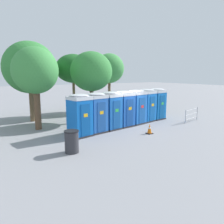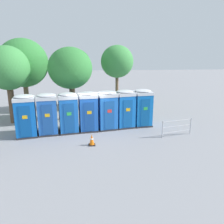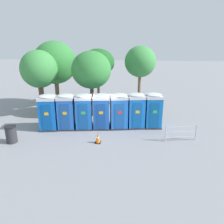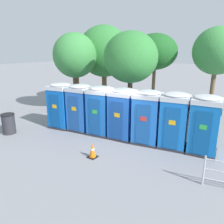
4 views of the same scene
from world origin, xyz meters
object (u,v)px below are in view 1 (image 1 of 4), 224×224
portapotty_3 (124,108)px  street_tree_2 (91,72)px  portapotty_5 (147,105)px  street_tree_3 (30,68)px  trash_can (72,142)px  traffic_cone (150,129)px  portapotty_1 (96,112)px  street_tree_4 (109,69)px  portapotty_2 (111,110)px  street_tree_1 (73,69)px  street_tree_0 (35,71)px  portapotty_4 (136,107)px  portapotty_0 (80,115)px  portapotty_6 (157,104)px  event_barrier (192,114)px

portapotty_3 → street_tree_2: size_ratio=0.47×
portapotty_5 → street_tree_3: size_ratio=0.41×
trash_can → traffic_cone: bearing=4.9°
portapotty_1 → street_tree_4: bearing=52.0°
trash_can → portapotty_2: bearing=34.9°
street_tree_4 → street_tree_2: bearing=-136.9°
street_tree_2 → street_tree_1: bearing=90.1°
street_tree_2 → portapotty_3: bearing=-66.4°
portapotty_5 → street_tree_3: street_tree_3 is taller
street_tree_2 → street_tree_3: 4.68m
trash_can → street_tree_1: bearing=65.9°
portapotty_2 → street_tree_4: bearing=58.5°
portapotty_2 → street_tree_0: size_ratio=0.47×
street_tree_2 → portapotty_4: bearing=-46.0°
portapotty_3 → traffic_cone: portapotty_3 is taller
portapotty_1 → street_tree_1: size_ratio=0.47×
portapotty_0 → portapotty_4: bearing=9.1°
street_tree_4 → portapotty_1: bearing=-128.0°
portapotty_0 → portapotty_2: 2.51m
portapotty_3 → street_tree_3: 7.86m
portapotty_0 → portapotty_2: bearing=9.8°
portapotty_6 → street_tree_1: (-4.90, 5.53, 2.85)m
portapotty_3 → portapotty_6: (3.72, 0.59, -0.00)m
portapotty_6 → traffic_cone: (-3.59, -3.09, -0.97)m
portapotty_0 → street_tree_2: bearing=52.4°
portapotty_3 → street_tree_0: 6.45m
portapotty_4 → portapotty_5: bearing=10.6°
portapotty_0 → portapotty_6: bearing=9.1°
portapotty_2 → portapotty_6: 5.02m
street_tree_3 → street_tree_4: 7.96m
portapotty_3 → portapotty_5: bearing=9.8°
portapotty_1 → portapotty_5: (4.96, 0.78, -0.00)m
street_tree_4 → event_barrier: size_ratio=2.82×
portapotty_0 → street_tree_2: (2.54, 3.30, 2.57)m
portapotty_3 → traffic_cone: (0.13, -2.50, -0.97)m
trash_can → street_tree_2: bearing=54.3°
portapotty_6 → portapotty_0: bearing=-170.9°
portapotty_3 → event_barrier: (5.32, -1.65, -0.72)m
portapotty_5 → street_tree_4: (0.32, 5.99, 2.92)m
trash_can → event_barrier: 10.64m
street_tree_0 → traffic_cone: size_ratio=8.49×
street_tree_3 → trash_can: size_ratio=5.70×
street_tree_0 → street_tree_3: 2.91m
street_tree_0 → trash_can: street_tree_0 is taller
street_tree_1 → traffic_cone: 9.52m
street_tree_4 → street_tree_3: bearing=-171.7°
street_tree_1 → street_tree_4: street_tree_4 is taller
portapotty_2 → street_tree_4: 8.26m
portapotty_1 → street_tree_3: street_tree_3 is taller
trash_can → portapotty_5: bearing=23.7°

